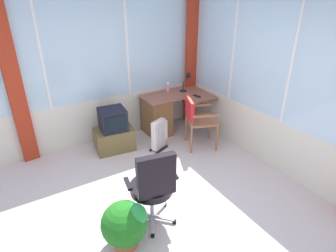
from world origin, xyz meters
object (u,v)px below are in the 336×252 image
(tv_on_stand, at_px, (114,132))
(potted_plant, at_px, (125,224))
(spray_bottle, at_px, (168,87))
(wooden_armchair, at_px, (195,116))
(space_heater, at_px, (160,134))
(desk_lamp, at_px, (188,79))
(office_chair, at_px, (153,184))
(desk, at_px, (160,114))
(tv_remote, at_px, (197,96))

(tv_on_stand, bearing_deg, potted_plant, -108.39)
(potted_plant, bearing_deg, spray_bottle, 50.14)
(wooden_armchair, bearing_deg, space_heater, 157.41)
(desk_lamp, height_order, spray_bottle, desk_lamp)
(spray_bottle, bearing_deg, office_chair, -124.71)
(wooden_armchair, relative_size, tv_on_stand, 1.20)
(desk, bearing_deg, wooden_armchair, -70.56)
(tv_on_stand, distance_m, potted_plant, 2.11)
(desk_lamp, height_order, space_heater, desk_lamp)
(spray_bottle, distance_m, space_heater, 1.06)
(spray_bottle, height_order, tv_on_stand, spray_bottle)
(office_chair, bearing_deg, desk_lamp, 47.38)
(space_heater, bearing_deg, wooden_armchair, -22.59)
(desk, relative_size, desk_lamp, 3.26)
(desk, height_order, desk_lamp, desk_lamp)
(potted_plant, bearing_deg, wooden_armchair, 35.96)
(office_chair, height_order, potted_plant, office_chair)
(desk_lamp, bearing_deg, space_heater, -150.78)
(tv_on_stand, height_order, space_heater, tv_on_stand)
(wooden_armchair, bearing_deg, tv_on_stand, 153.03)
(wooden_armchair, bearing_deg, desk_lamp, 64.42)
(desk, distance_m, spray_bottle, 0.55)
(tv_remote, bearing_deg, space_heater, -179.42)
(potted_plant, bearing_deg, office_chair, 16.41)
(spray_bottle, xyz_separation_m, office_chair, (-1.51, -2.18, -0.24))
(tv_remote, distance_m, space_heater, 1.03)
(office_chair, distance_m, tv_on_stand, 1.92)
(desk, relative_size, space_heater, 2.22)
(wooden_armchair, distance_m, space_heater, 0.68)
(desk_lamp, bearing_deg, tv_on_stand, -175.58)
(tv_on_stand, xyz_separation_m, space_heater, (0.67, -0.39, -0.05))
(wooden_armchair, height_order, tv_on_stand, wooden_armchair)
(desk_lamp, bearing_deg, desk, 179.50)
(office_chair, bearing_deg, space_heater, 58.20)
(wooden_armchair, height_order, space_heater, wooden_armchair)
(tv_on_stand, xyz_separation_m, potted_plant, (-0.67, -2.00, -0.01))
(tv_remote, bearing_deg, spray_bottle, 111.40)
(wooden_armchair, distance_m, office_chair, 1.95)
(tv_remote, height_order, office_chair, office_chair)
(desk_lamp, xyz_separation_m, tv_remote, (-0.02, -0.32, -0.23))
(desk_lamp, height_order, tv_remote, desk_lamp)
(desk_lamp, xyz_separation_m, office_chair, (-1.85, -2.01, -0.37))
(tv_remote, bearing_deg, potted_plant, -152.92)
(tv_remote, relative_size, wooden_armchair, 0.17)
(office_chair, bearing_deg, wooden_armchair, 40.19)
(wooden_armchair, bearing_deg, potted_plant, -144.04)
(wooden_armchair, xyz_separation_m, space_heater, (-0.56, 0.23, -0.31))
(desk, distance_m, tv_on_stand, 0.98)
(wooden_armchair, height_order, office_chair, office_chair)
(desk, height_order, office_chair, office_chair)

